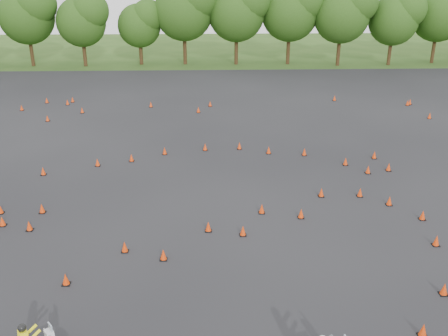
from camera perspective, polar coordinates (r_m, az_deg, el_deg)
ground at (r=23.32m, az=0.34°, el=-6.45°), size 140.00×140.00×0.00m
asphalt_pad at (r=28.72m, az=-0.14°, el=-0.71°), size 62.00×62.00×0.00m
treeline at (r=56.89m, az=0.62°, el=15.69°), size 86.84×32.34×11.02m
traffic_cones at (r=28.50m, az=-0.95°, el=-0.41°), size 36.35×32.62×0.45m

